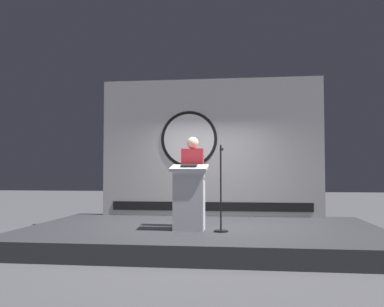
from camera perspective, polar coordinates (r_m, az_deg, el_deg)
ground_plane at (r=7.68m, az=1.53°, el=-12.34°), size 40.00×40.00×0.00m
stage_platform at (r=7.65m, az=1.53°, el=-11.23°), size 6.40×4.00×0.30m
banner_display at (r=9.42m, az=2.50°, el=0.84°), size 5.06×0.12×3.15m
podium at (r=7.14m, az=-0.39°, el=-6.11°), size 0.64×0.50×1.14m
speaker_person at (r=7.61m, az=0.10°, el=-3.78°), size 0.40×0.26×1.65m
microphone_stand at (r=6.99m, az=4.05°, el=-6.62°), size 0.24×0.49×1.46m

